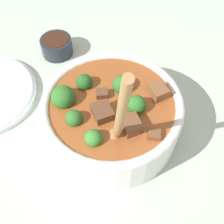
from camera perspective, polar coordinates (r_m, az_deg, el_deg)
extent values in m
plane|color=#ADBCAD|center=(0.55, 0.00, -3.45)|extent=(4.00, 4.00, 0.00)
cylinder|color=white|center=(0.52, 0.00, -1.05)|extent=(0.25, 0.25, 0.08)
torus|color=white|center=(0.49, 0.00, 1.69)|extent=(0.25, 0.25, 0.02)
cylinder|color=brown|center=(0.50, 0.00, 0.09)|extent=(0.23, 0.23, 0.05)
sphere|color=#2D6B28|center=(0.47, 4.97, 1.51)|extent=(0.03, 0.03, 0.03)
cylinder|color=#6B9956|center=(0.49, 4.77, -0.15)|extent=(0.01, 0.01, 0.01)
sphere|color=#2D6B28|center=(0.50, 2.17, 5.54)|extent=(0.04, 0.04, 0.04)
cylinder|color=#6B9956|center=(0.52, 2.09, 3.66)|extent=(0.01, 0.01, 0.02)
sphere|color=#2D6B28|center=(0.49, -9.87, 2.99)|extent=(0.04, 0.04, 0.04)
cylinder|color=#6B9956|center=(0.51, -9.39, 0.89)|extent=(0.01, 0.01, 0.02)
sphere|color=#235B23|center=(0.51, -5.67, 6.08)|extent=(0.03, 0.03, 0.03)
cylinder|color=#6B9956|center=(0.52, -5.48, 4.55)|extent=(0.01, 0.01, 0.01)
sphere|color=#2D6B28|center=(0.46, -7.73, -1.27)|extent=(0.03, 0.03, 0.03)
cylinder|color=#6B9956|center=(0.48, -7.46, -2.64)|extent=(0.01, 0.01, 0.01)
sphere|color=#387F33|center=(0.44, -3.81, -5.27)|extent=(0.03, 0.03, 0.03)
cylinder|color=#6B9956|center=(0.46, -3.67, -6.55)|extent=(0.01, 0.01, 0.01)
cube|color=brown|center=(0.45, 3.92, -2.85)|extent=(0.04, 0.04, 0.03)
cube|color=brown|center=(0.49, -2.04, 3.62)|extent=(0.02, 0.02, 0.02)
cube|color=brown|center=(0.45, 8.53, -4.69)|extent=(0.02, 0.02, 0.02)
cube|color=brown|center=(0.47, -1.95, -0.32)|extent=(0.04, 0.04, 0.03)
cube|color=brown|center=(0.50, 9.32, 4.04)|extent=(0.04, 0.04, 0.02)
ellipsoid|color=#A87A47|center=(0.45, 0.90, -4.79)|extent=(0.04, 0.03, 0.01)
cylinder|color=#A87A47|center=(0.35, 1.77, -0.68)|extent=(0.08, 0.02, 0.21)
cylinder|color=#232833|center=(0.69, -11.16, 12.96)|extent=(0.07, 0.07, 0.04)
cylinder|color=#381E14|center=(0.68, -11.35, 13.85)|extent=(0.06, 0.06, 0.01)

